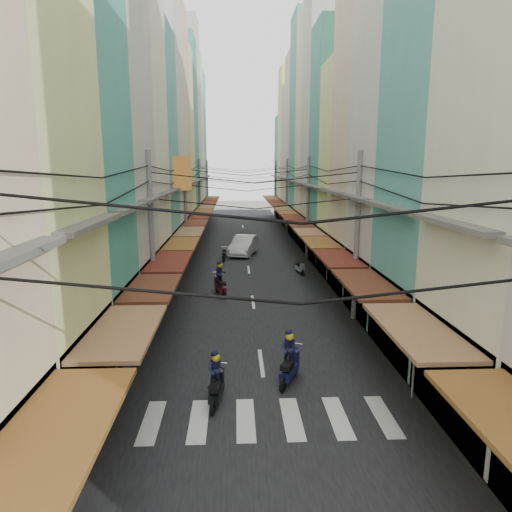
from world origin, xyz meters
name	(u,v)px	position (x,y,z in m)	size (l,w,h in m)	color
ground	(259,343)	(0.00, 0.00, 0.00)	(160.00, 160.00, 0.00)	slate
road	(247,254)	(0.00, 20.00, 0.01)	(10.00, 80.00, 0.02)	black
sidewalk_left	(170,255)	(-6.50, 20.00, 0.03)	(3.00, 80.00, 0.06)	gray
sidewalk_right	(321,253)	(6.50, 20.00, 0.03)	(3.00, 80.00, 0.06)	gray
crosswalk	(269,419)	(0.00, -6.00, 0.03)	(7.55, 2.40, 0.01)	silver
building_row_left	(140,134)	(-7.92, 16.56, 9.78)	(7.80, 67.67, 23.70)	beige
building_row_right	(353,140)	(7.92, 16.45, 9.41)	(7.80, 68.98, 22.59)	teal
utility_poles	(248,178)	(0.00, 15.01, 6.59)	(10.20, 66.13, 8.20)	gray
white_car	(244,255)	(-0.21, 19.88, 0.00)	(5.71, 2.24, 2.02)	white
bicycle	(440,350)	(7.50, -1.07, 0.00)	(0.59, 1.57, 1.08)	black
moving_scooters	(244,311)	(-0.56, 2.74, 0.56)	(5.85, 24.11, 2.01)	black
parked_scooters	(400,376)	(4.58, -4.30, 0.48)	(13.49, 12.80, 1.01)	black
pedestrians	(173,300)	(-4.00, 3.05, 1.06)	(13.80, 26.71, 2.26)	#27202A
traffic_sign	(415,345)	(4.78, -4.91, 1.86)	(0.10, 0.57, 2.60)	gray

